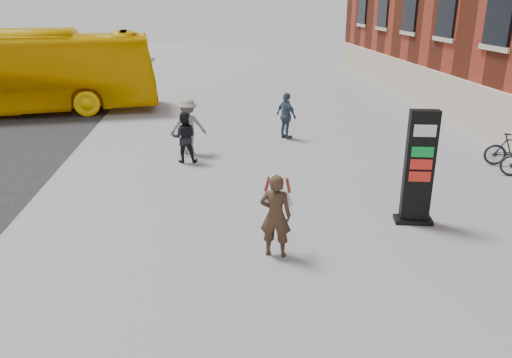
{
  "coord_description": "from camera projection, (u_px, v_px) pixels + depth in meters",
  "views": [
    {
      "loc": [
        -0.4,
        -9.01,
        4.77
      ],
      "look_at": [
        0.48,
        0.7,
        1.24
      ],
      "focal_mm": 35.0,
      "sensor_mm": 36.0,
      "label": 1
    }
  ],
  "objects": [
    {
      "name": "ground",
      "position": [
        236.0,
        249.0,
        10.1
      ],
      "size": [
        100.0,
        100.0,
        0.0
      ],
      "primitive_type": "plane",
      "color": "#9E9EA3"
    },
    {
      "name": "info_pylon",
      "position": [
        419.0,
        168.0,
        10.88
      ],
      "size": [
        0.88,
        0.55,
        2.58
      ],
      "rotation": [
        0.0,
        0.0,
        -0.17
      ],
      "color": "black",
      "rests_on": "ground"
    },
    {
      "name": "woman",
      "position": [
        276.0,
        214.0,
        9.6
      ],
      "size": [
        0.75,
        0.71,
        1.69
      ],
      "rotation": [
        0.0,
        0.0,
        2.86
      ],
      "color": "#352415",
      "rests_on": "ground"
    },
    {
      "name": "bus",
      "position": [
        5.0,
        73.0,
        21.45
      ],
      "size": [
        13.03,
        4.55,
        3.55
      ],
      "primitive_type": "imported",
      "rotation": [
        0.0,
        0.0,
        1.7
      ],
      "color": "#E9B300",
      "rests_on": "road"
    },
    {
      "name": "pedestrian_a",
      "position": [
        184.0,
        137.0,
        15.24
      ],
      "size": [
        0.79,
        0.62,
        1.57
      ],
      "primitive_type": "imported",
      "rotation": [
        0.0,
        0.0,
        3.1
      ],
      "color": "black",
      "rests_on": "ground"
    },
    {
      "name": "pedestrian_b",
      "position": [
        188.0,
        126.0,
        16.07
      ],
      "size": [
        1.22,
        0.76,
        1.81
      ],
      "primitive_type": "imported",
      "rotation": [
        0.0,
        0.0,
        3.21
      ],
      "color": "gray",
      "rests_on": "ground"
    },
    {
      "name": "pedestrian_c",
      "position": [
        286.0,
        116.0,
        17.82
      ],
      "size": [
        0.87,
        1.04,
        1.66
      ],
      "primitive_type": "imported",
      "rotation": [
        0.0,
        0.0,
        2.14
      ],
      "color": "#3C5164",
      "rests_on": "ground"
    }
  ]
}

